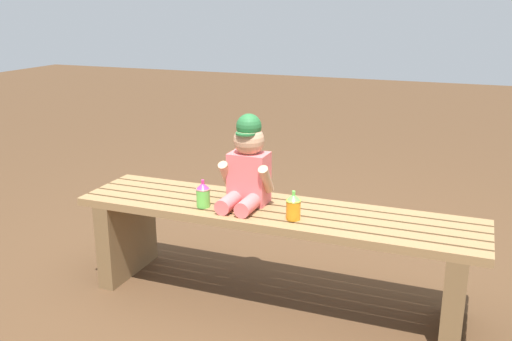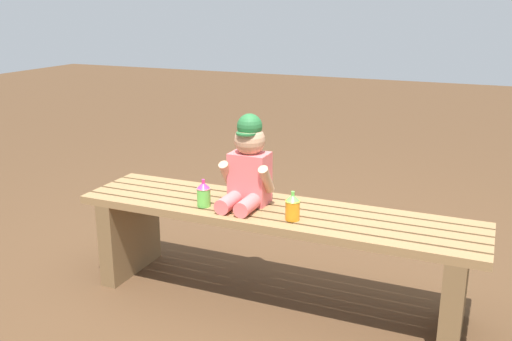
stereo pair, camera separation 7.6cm
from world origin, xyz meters
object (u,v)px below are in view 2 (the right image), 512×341
object	(u,v)px
park_bench	(274,238)
sippy_cup_right	(293,207)
child_figure	(248,166)
sippy_cup_left	(204,194)

from	to	relation	value
park_bench	sippy_cup_right	bearing A→B (deg)	-38.65
child_figure	sippy_cup_left	bearing A→B (deg)	-146.67
park_bench	sippy_cup_left	distance (m)	0.37
park_bench	sippy_cup_left	size ratio (longest dim) A/B	14.40
sippy_cup_left	park_bench	bearing A→B (deg)	17.27
park_bench	sippy_cup_left	bearing A→B (deg)	-162.73
child_figure	sippy_cup_left	xyz separation A→B (m)	(-0.17, -0.11, -0.12)
park_bench	sippy_cup_right	size ratio (longest dim) A/B	14.40
sippy_cup_right	sippy_cup_left	bearing A→B (deg)	180.00
park_bench	sippy_cup_right	world-z (taller)	sippy_cup_right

